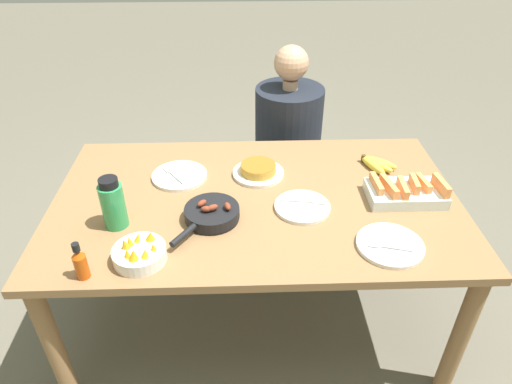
{
  "coord_description": "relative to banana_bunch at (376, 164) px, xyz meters",
  "views": [
    {
      "loc": [
        -0.05,
        -1.56,
        1.82
      ],
      "look_at": [
        0.0,
        0.0,
        0.74
      ],
      "focal_mm": 32.0,
      "sensor_mm": 36.0,
      "label": 1
    }
  ],
  "objects": [
    {
      "name": "frittata_plate_center",
      "position": [
        -0.55,
        -0.04,
        0.0
      ],
      "size": [
        0.23,
        0.23,
        0.05
      ],
      "color": "silver",
      "rests_on": "dining_table"
    },
    {
      "name": "empty_plate_far_right",
      "position": [
        -0.9,
        -0.05,
        -0.01
      ],
      "size": [
        0.25,
        0.25,
        0.02
      ],
      "color": "silver",
      "rests_on": "dining_table"
    },
    {
      "name": "empty_plate_near_front",
      "position": [
        -0.09,
        -0.55,
        -0.01
      ],
      "size": [
        0.25,
        0.25,
        0.02
      ],
      "color": "silver",
      "rests_on": "dining_table"
    },
    {
      "name": "empty_plate_far_left",
      "position": [
        -0.38,
        -0.3,
        -0.01
      ],
      "size": [
        0.23,
        0.23,
        0.02
      ],
      "color": "silver",
      "rests_on": "dining_table"
    },
    {
      "name": "ground_plane",
      "position": [
        -0.56,
        -0.22,
        -0.73
      ],
      "size": [
        14.0,
        14.0,
        0.0
      ],
      "primitive_type": "plane",
      "color": "#666051"
    },
    {
      "name": "fruit_bowl_mango",
      "position": [
        -0.99,
        -0.58,
        0.01
      ],
      "size": [
        0.19,
        0.19,
        0.1
      ],
      "color": "silver",
      "rests_on": "dining_table"
    },
    {
      "name": "dining_table",
      "position": [
        -0.56,
        -0.22,
        -0.1
      ],
      "size": [
        1.7,
        1.0,
        0.71
      ],
      "color": "olive",
      "rests_on": "ground_plane"
    },
    {
      "name": "melon_tray",
      "position": [
        0.06,
        -0.25,
        0.01
      ],
      "size": [
        0.31,
        0.19,
        0.1
      ],
      "color": "silver",
      "rests_on": "dining_table"
    },
    {
      "name": "person_figure",
      "position": [
        -0.35,
        0.56,
        -0.28
      ],
      "size": [
        0.42,
        0.42,
        1.11
      ],
      "color": "black",
      "rests_on": "ground_plane"
    },
    {
      "name": "skillet",
      "position": [
        -0.74,
        -0.36,
        0.01
      ],
      "size": [
        0.25,
        0.31,
        0.08
      ],
      "rotation": [
        0.0,
        0.0,
        4.11
      ],
      "color": "black",
      "rests_on": "dining_table"
    },
    {
      "name": "banana_bunch",
      "position": [
        0.0,
        0.0,
        0.0
      ],
      "size": [
        0.16,
        0.17,
        0.04
      ],
      "color": "gold",
      "rests_on": "dining_table"
    },
    {
      "name": "hot_sauce_bottle",
      "position": [
        -1.16,
        -0.66,
        0.04
      ],
      "size": [
        0.05,
        0.05,
        0.15
      ],
      "color": "#C64C0F",
      "rests_on": "dining_table"
    },
    {
      "name": "water_bottle",
      "position": [
        -1.11,
        -0.38,
        0.08
      ],
      "size": [
        0.09,
        0.09,
        0.21
      ],
      "color": "#2D9351",
      "rests_on": "dining_table"
    }
  ]
}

